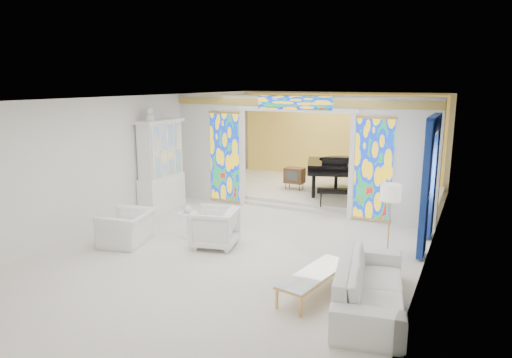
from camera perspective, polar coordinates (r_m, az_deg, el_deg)
The scene contains 24 objects.
floor at distance 10.35m, azimuth 0.70°, elevation -6.73°, with size 12.00×12.00×0.00m, color beige.
ceiling at distance 9.80m, azimuth 0.75°, elevation 10.11°, with size 7.00×12.00×0.02m, color white.
wall_back at distance 15.54m, azimuth 10.35°, elevation 5.11°, with size 7.00×0.02×3.00m, color silver.
wall_front at distance 5.41m, azimuth -28.27°, elevation -9.32°, with size 7.00×0.02×3.00m, color silver.
wall_left at distance 11.88m, azimuth -14.71°, elevation 2.79°, with size 0.02×12.00×3.00m, color silver.
wall_right at distance 9.06m, azimuth 21.13°, elevation -0.45°, with size 0.02×12.00×3.00m, color silver.
partition_wall at distance 11.75m, azimuth 4.94°, elevation 3.80°, with size 7.00×0.22×3.00m.
stained_glass_left at distance 12.58m, azimuth -3.91°, elevation 2.75°, with size 0.90×0.04×2.40m, color gold.
stained_glass_right at distance 11.14m, azimuth 14.47°, elevation 1.16°, with size 0.90×0.04×2.40m, color gold.
stained_glass_transom at distance 11.54m, azimuth 4.85°, elevation 9.48°, with size 2.00×0.04×0.34m, color gold.
alcove_platform at distance 13.99m, azimuth 7.97°, elevation -1.44°, with size 6.80×3.80×0.18m, color beige.
gold_curtain_back at distance 15.42m, azimuth 10.23°, elevation 5.06°, with size 6.70×0.10×2.90m, color gold.
chandelier at distance 13.48m, azimuth 8.96°, elevation 8.60°, with size 0.48×0.48×0.30m, color gold.
blue_drapes at distance 9.74m, azimuth 20.98°, elevation 0.86°, with size 0.14×1.85×2.65m.
china_cabinet at distance 12.21m, azimuth -11.79°, elevation 1.60°, with size 0.56×1.46×2.72m.
armchair_left at distance 9.94m, azimuth -15.78°, elevation -5.92°, with size 1.06×0.92×0.69m, color white.
armchair_right at distance 9.45m, azimuth -5.16°, elevation -6.07°, with size 0.86×0.89×0.81m, color white.
sofa at distance 7.21m, azimuth 14.06°, elevation -12.71°, with size 2.48×0.97×0.72m, color white.
side_table at distance 10.07m, azimuth -8.49°, elevation -5.23°, with size 0.59×0.59×0.56m.
vase at distance 9.98m, azimuth -8.55°, elevation -3.60°, with size 0.20×0.20×0.21m, color white.
coffee_table at distance 7.47m, azimuth 7.40°, elevation -11.72°, with size 0.80×1.71×0.37m.
floor_lamp at distance 8.60m, azimuth 16.49°, elevation -2.09°, with size 0.48×0.48×1.53m.
grand_piano at distance 13.39m, azimuth 10.26°, elevation 1.57°, with size 2.05×3.11×1.12m.
tv_console at distance 13.58m, azimuth 4.83°, elevation 0.44°, with size 0.57×0.40×0.66m.
Camera 1 is at (4.22, -8.84, 3.34)m, focal length 32.00 mm.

